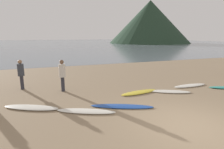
# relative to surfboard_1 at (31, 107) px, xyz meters

# --- Properties ---
(ground_plane) EXTENTS (120.00, 120.00, 0.20)m
(ground_plane) POSITION_rel_surfboard_1_xyz_m (4.91, 6.65, -0.14)
(ground_plane) COLOR #8C7559
(ground_plane) RESTS_ON ground
(ocean_water) EXTENTS (140.00, 100.00, 0.01)m
(ocean_water) POSITION_rel_surfboard_1_xyz_m (4.91, 59.84, -0.04)
(ocean_water) COLOR slate
(ocean_water) RESTS_ON ground
(headland_hill) EXTENTS (28.90, 28.90, 14.87)m
(headland_hill) POSITION_rel_surfboard_1_xyz_m (36.71, 52.29, 7.39)
(headland_hill) COLOR #1E3323
(headland_hill) RESTS_ON ground
(surfboard_1) EXTENTS (2.27, 1.53, 0.09)m
(surfboard_1) POSITION_rel_surfboard_1_xyz_m (0.00, 0.00, 0.00)
(surfboard_1) COLOR silver
(surfboard_1) RESTS_ON ground
(surfboard_2) EXTENTS (2.28, 1.42, 0.07)m
(surfboard_2) POSITION_rel_surfboard_1_xyz_m (2.00, -1.09, -0.01)
(surfboard_2) COLOR silver
(surfboard_2) RESTS_ON ground
(surfboard_3) EXTENTS (2.55, 1.48, 0.06)m
(surfboard_3) POSITION_rel_surfboard_1_xyz_m (3.49, -1.09, -0.01)
(surfboard_3) COLOR #1E479E
(surfboard_3) RESTS_ON ground
(surfboard_4) EXTENTS (2.15, 0.81, 0.08)m
(surfboard_4) POSITION_rel_surfboard_1_xyz_m (5.02, 0.31, -0.00)
(surfboard_4) COLOR yellow
(surfboard_4) RESTS_ON ground
(surfboard_5) EXTENTS (2.10, 1.40, 0.07)m
(surfboard_5) POSITION_rel_surfboard_1_xyz_m (6.59, -0.08, -0.01)
(surfboard_5) COLOR silver
(surfboard_5) RESTS_ON ground
(surfboard_6) EXTENTS (2.17, 0.57, 0.07)m
(surfboard_6) POSITION_rel_surfboard_1_xyz_m (8.39, 0.48, -0.01)
(surfboard_6) COLOR silver
(surfboard_6) RESTS_ON ground
(person_0) EXTENTS (0.32, 0.32, 1.61)m
(person_0) POSITION_rel_surfboard_1_xyz_m (-0.62, 3.05, 0.90)
(person_0) COLOR #2D2D38
(person_0) RESTS_ON ground
(person_1) EXTENTS (0.33, 0.33, 1.65)m
(person_1) POSITION_rel_surfboard_1_xyz_m (1.42, 1.96, 0.93)
(person_1) COLOR #2D2D38
(person_1) RESTS_ON ground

